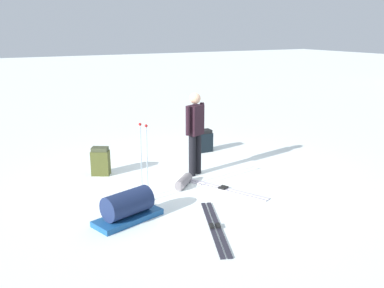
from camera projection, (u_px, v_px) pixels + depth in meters
ground_plane at (192, 177)px, 8.68m from camera, size 80.00×80.00×0.00m
skier_standing at (195, 130)px, 8.60m from camera, size 0.34×0.53×1.70m
ski_pair_near at (215, 227)px, 6.48m from camera, size 1.78×0.85×0.05m
ski_pair_far at (223, 189)px, 8.03m from camera, size 1.75×0.95×0.05m
backpack_large_dark at (204, 141)px, 10.43m from camera, size 0.27×0.36×0.55m
backpack_bright at (101, 161)px, 8.75m from camera, size 0.38×0.43×0.59m
ski_poles_planted_near at (144, 159)px, 7.33m from camera, size 0.23×0.12×1.38m
gear_sled at (128, 207)px, 6.68m from camera, size 0.75×1.19×0.49m
sleeping_mat_rolled at (184, 182)px, 8.17m from camera, size 0.51×0.52×0.18m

